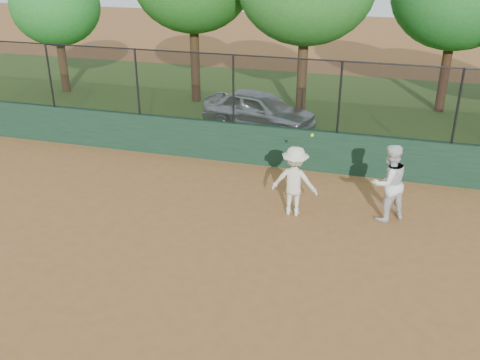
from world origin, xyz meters
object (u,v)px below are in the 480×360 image
(parked_car, at_px, (259,110))
(tree_0, at_px, (55,6))
(player_main, at_px, (295,181))
(player_second, at_px, (389,183))

(parked_car, xyz_separation_m, tree_0, (-9.32, 2.51, 2.88))
(parked_car, relative_size, player_main, 1.85)
(player_main, bearing_deg, player_second, 9.42)
(player_second, distance_m, player_main, 2.18)
(parked_car, height_order, tree_0, tree_0)
(player_second, distance_m, tree_0, 16.21)
(player_second, bearing_deg, tree_0, -66.47)
(tree_0, bearing_deg, player_second, -30.18)
(player_second, height_order, tree_0, tree_0)
(player_second, bearing_deg, parked_car, -87.11)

